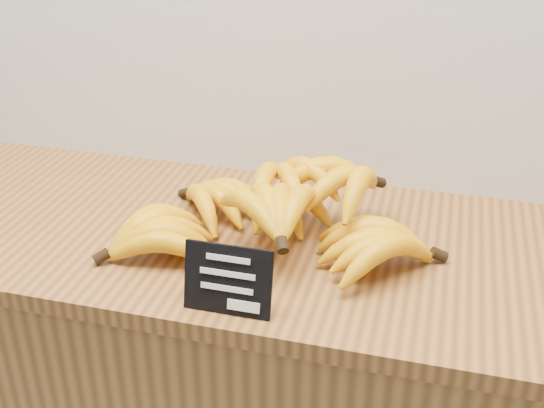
{
  "coord_description": "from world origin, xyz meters",
  "views": [
    {
      "loc": [
        0.08,
        1.76,
        1.53
      ],
      "look_at": [
        -0.18,
        2.7,
        1.02
      ],
      "focal_mm": 45.0,
      "sensor_mm": 36.0,
      "label": 1
    }
  ],
  "objects": [
    {
      "name": "banana_pile",
      "position": [
        -0.17,
        2.74,
        0.99
      ],
      "size": [
        0.57,
        0.33,
        0.12
      ],
      "color": "#EAAB09",
      "rests_on": "counter_top"
    },
    {
      "name": "chalkboard_sign",
      "position": [
        -0.2,
        2.53,
        0.98
      ],
      "size": [
        0.13,
        0.03,
        0.1
      ],
      "primitive_type": "cube",
      "rotation": [
        -0.23,
        0.0,
        0.0
      ],
      "color": "black",
      "rests_on": "counter_top"
    },
    {
      "name": "counter_top",
      "position": [
        -0.18,
        2.75,
        0.92
      ],
      "size": [
        1.44,
        0.54,
        0.03
      ],
      "primitive_type": "cube",
      "color": "#8F5D2C",
      "rests_on": "counter"
    }
  ]
}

